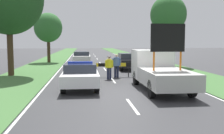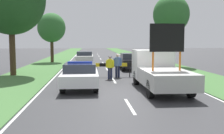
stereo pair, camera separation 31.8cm
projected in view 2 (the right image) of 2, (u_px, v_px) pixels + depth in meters
ground_plane at (121, 91)px, 13.45m from camera, size 160.00×160.00×0.00m
lane_markings at (106, 68)px, 24.89m from camera, size 8.26×59.79×0.01m
grass_verge_left at (53, 61)px, 32.75m from camera, size 3.96×120.00×0.03m
grass_verge_right at (150, 61)px, 33.80m from camera, size 3.96×120.00×0.03m
police_car at (80, 75)px, 14.30m from camera, size 1.89×4.63×1.47m
work_truck at (158, 70)px, 13.98m from camera, size 2.12×5.68×3.39m
road_barrier at (113, 66)px, 18.73m from camera, size 2.98×0.08×1.00m
police_officer at (110, 66)px, 17.63m from camera, size 0.56×0.35×1.55m
pedestrian_civilian at (118, 64)px, 18.41m from camera, size 0.59×0.38×1.65m
traffic_cone_near_police at (164, 75)px, 17.82m from camera, size 0.42×0.42×0.58m
traffic_cone_centre_front at (92, 72)px, 19.38m from camera, size 0.41×0.41×0.57m
queued_car_sedan_black at (130, 61)px, 23.64m from camera, size 1.75×4.14×1.47m
queued_car_van_white at (85, 57)px, 29.96m from camera, size 1.91×4.41×1.38m
roadside_tree_near_right at (52, 28)px, 31.29m from camera, size 3.32×3.32×5.91m
roadside_tree_mid_left at (171, 15)px, 26.45m from camera, size 3.65×3.65×7.17m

